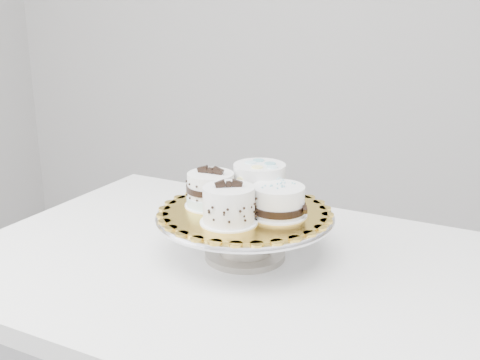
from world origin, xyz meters
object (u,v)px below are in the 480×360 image
(table, at_px, (250,303))
(cake_ribbon, at_px, (279,202))
(cake_board, at_px, (245,212))
(cake_stand, at_px, (245,227))
(cake_banded, at_px, (211,191))
(cake_dots, at_px, (259,182))
(cake_swirl, at_px, (229,206))

(table, xyz_separation_m, cake_ribbon, (0.05, 0.02, 0.21))
(cake_board, bearing_deg, cake_stand, -104.04)
(cake_banded, bearing_deg, cake_ribbon, 0.16)
(cake_dots, bearing_deg, cake_banded, -165.74)
(table, distance_m, cake_stand, 0.15)
(table, distance_m, cake_dots, 0.24)
(cake_dots, relative_size, cake_ribbon, 1.06)
(table, xyz_separation_m, cake_banded, (-0.09, 0.03, 0.21))
(cake_board, relative_size, cake_banded, 3.07)
(cake_stand, height_order, cake_board, cake_board)
(cake_dots, bearing_deg, cake_swirl, -119.53)
(cake_swirl, bearing_deg, cake_stand, 56.71)
(cake_board, bearing_deg, cake_ribbon, -2.38)
(cake_dots, distance_m, cake_ribbon, 0.09)
(table, relative_size, cake_board, 3.92)
(table, relative_size, cake_ribbon, 9.68)
(cake_banded, relative_size, cake_dots, 0.76)
(cake_stand, xyz_separation_m, cake_dots, (0.01, 0.07, 0.07))
(cake_swirl, distance_m, cake_banded, 0.10)
(cake_dots, xyz_separation_m, cake_ribbon, (0.06, -0.07, -0.01))
(table, xyz_separation_m, cake_stand, (-0.02, 0.03, 0.15))
(cake_banded, distance_m, cake_dots, 0.10)
(table, height_order, cake_banded, cake_banded)
(cake_banded, height_order, cake_ribbon, cake_banded)
(table, relative_size, cake_dots, 9.11)
(cake_board, xyz_separation_m, cake_ribbon, (0.07, -0.00, 0.03))
(table, height_order, cake_swirl, cake_swirl)
(cake_stand, xyz_separation_m, cake_ribbon, (0.07, -0.00, 0.06))
(cake_stand, relative_size, cake_board, 1.09)
(cake_board, distance_m, cake_banded, 0.08)
(cake_stand, height_order, cake_dots, cake_dots)
(cake_swirl, bearing_deg, cake_dots, 56.19)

